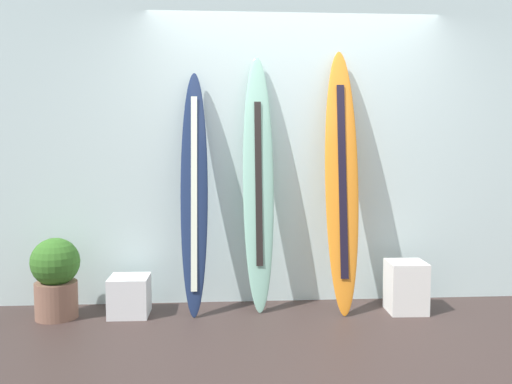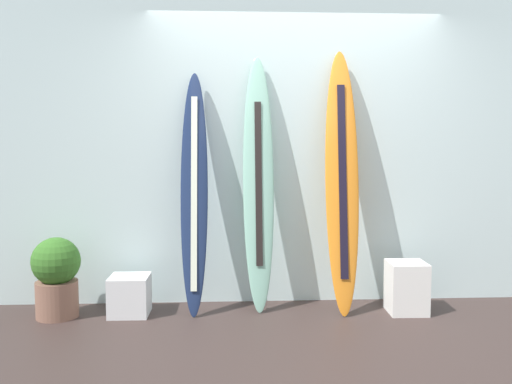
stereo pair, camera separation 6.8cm
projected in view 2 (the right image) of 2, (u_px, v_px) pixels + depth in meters
ground at (316, 355)px, 3.64m from camera, size 8.00×8.00×0.04m
wall_back at (294, 142)px, 4.81m from camera, size 7.20×0.20×2.80m
surfboard_navy at (194, 192)px, 4.45m from camera, size 0.23×0.43×1.98m
surfboard_seafoam at (258, 185)px, 4.52m from camera, size 0.27×0.37×2.12m
surfboard_sunset at (342, 182)px, 4.48m from camera, size 0.29×0.49×2.17m
display_block_left at (407, 287)px, 4.48m from camera, size 0.31×0.31×0.42m
display_block_center at (130, 295)px, 4.42m from camera, size 0.32×0.32×0.32m
potted_plant at (56, 275)px, 4.34m from camera, size 0.38×0.38×0.65m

